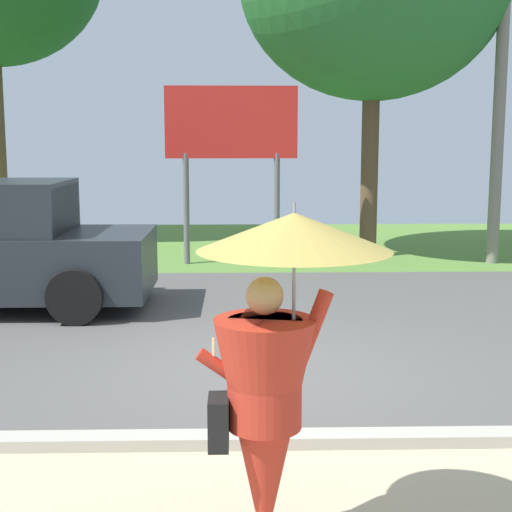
% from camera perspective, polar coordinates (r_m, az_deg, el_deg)
% --- Properties ---
extents(ground_plane, '(40.00, 22.00, 0.20)m').
position_cam_1_polar(ground_plane, '(11.06, 0.09, -4.32)').
color(ground_plane, '#565451').
extents(monk_pedestrian, '(1.14, 1.12, 2.13)m').
position_cam_1_polar(monk_pedestrian, '(4.43, 1.27, -8.57)').
color(monk_pedestrian, '#B22D1E').
rests_on(monk_pedestrian, ground_plane).
extents(utility_pole, '(1.80, 0.24, 7.51)m').
position_cam_1_polar(utility_pole, '(15.78, 18.15, 13.75)').
color(utility_pole, gray).
rests_on(utility_pole, ground_plane).
extents(roadside_billboard, '(2.60, 0.12, 3.50)m').
position_cam_1_polar(roadside_billboard, '(14.89, -1.89, 9.15)').
color(roadside_billboard, slate).
rests_on(roadside_billboard, ground_plane).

